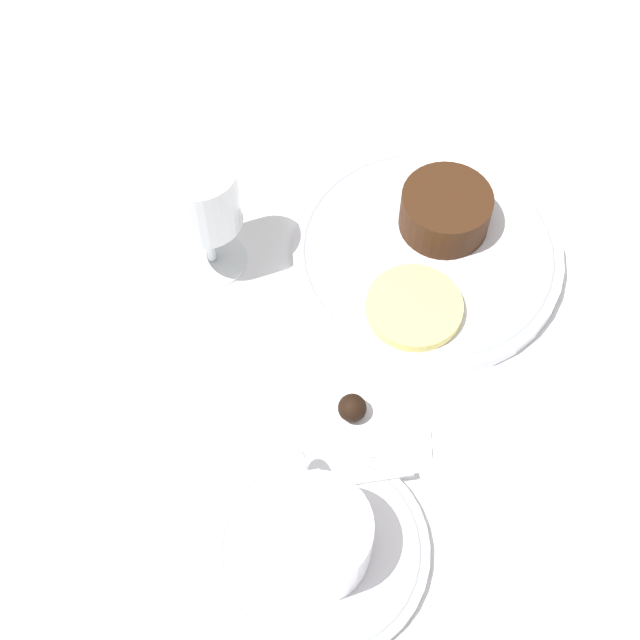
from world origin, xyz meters
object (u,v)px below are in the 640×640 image
object	(u,v)px
coffee_cup	(315,536)
fork	(459,444)
dessert_cake	(445,211)
dinner_plate	(427,254)
wine_glass	(203,202)

from	to	relation	value
coffee_cup	fork	size ratio (longest dim) A/B	0.57
coffee_cup	dessert_cake	distance (m)	0.30
dinner_plate	fork	size ratio (longest dim) A/B	1.26
coffee_cup	fork	world-z (taller)	coffee_cup
wine_glass	coffee_cup	bearing A→B (deg)	-172.51
dinner_plate	coffee_cup	size ratio (longest dim) A/B	2.22
wine_glass	dinner_plate	bearing A→B (deg)	-101.29
wine_glass	dessert_cake	bearing A→B (deg)	-93.55
wine_glass	fork	world-z (taller)	wine_glass
wine_glass	fork	size ratio (longest dim) A/B	0.65
dinner_plate	dessert_cake	world-z (taller)	dessert_cake
wine_glass	dessert_cake	xyz separation A→B (m)	(-0.01, -0.20, -0.05)
dessert_cake	fork	bearing A→B (deg)	168.04
coffee_cup	wine_glass	bearing A→B (deg)	7.49
wine_glass	dessert_cake	world-z (taller)	wine_glass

